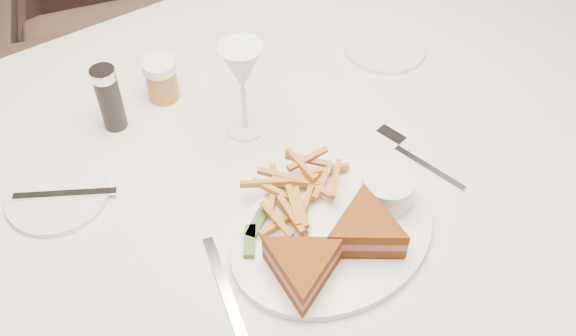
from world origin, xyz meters
The scene contains 3 objects.
table centered at (-0.28, 0.25, 0.38)m, with size 1.62×1.08×0.75m, color silver.
chair_far centered at (-0.25, 1.24, 0.35)m, with size 0.68×0.64×0.70m, color #45322A.
table_setting centered at (-0.28, 0.18, 0.79)m, with size 0.82×0.59×0.18m.
Camera 1 is at (-0.58, -0.39, 1.53)m, focal length 40.00 mm.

